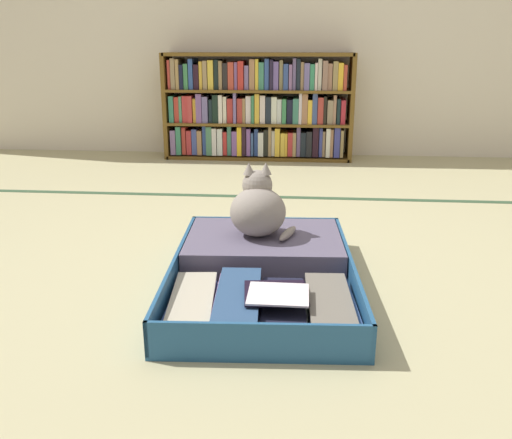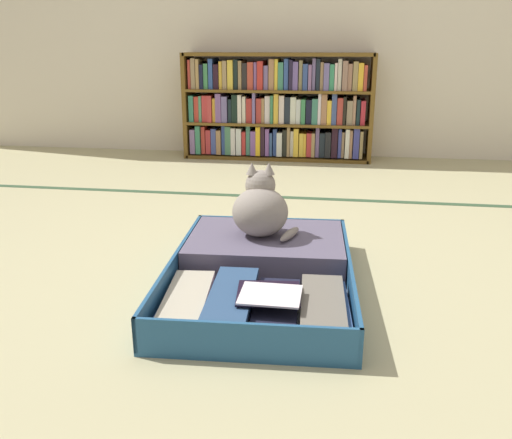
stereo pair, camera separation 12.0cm
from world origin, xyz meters
The scene contains 5 objects.
ground_plane centered at (0.00, 0.00, 0.00)m, with size 10.00×10.00×0.00m, color tan.
tatami_border centered at (0.00, 1.13, 0.00)m, with size 4.80×0.05×0.00m.
bookshelf centered at (-0.25, 2.24, 0.38)m, with size 1.40×0.28×0.77m.
open_suitcase centered at (-0.04, -0.02, 0.05)m, with size 0.68×0.97×0.12m.
black_cat centered at (-0.08, 0.16, 0.23)m, with size 0.28×0.24×0.28m.
Camera 2 is at (0.20, -1.80, 0.83)m, focal length 37.60 mm.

